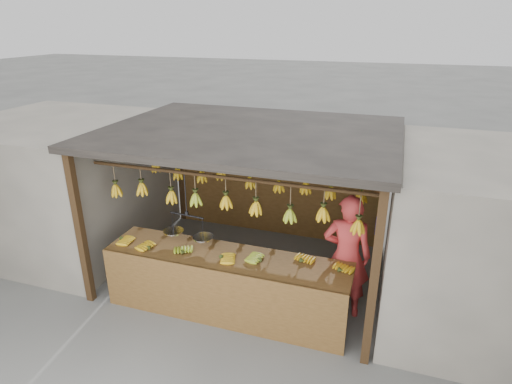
% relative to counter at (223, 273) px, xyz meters
% --- Properties ---
extents(ground, '(80.00, 80.00, 0.00)m').
position_rel_counter_xyz_m(ground, '(-0.04, 1.23, -0.71)').
color(ground, '#5B5B57').
extents(stall, '(4.30, 3.30, 2.40)m').
position_rel_counter_xyz_m(stall, '(-0.04, 1.56, 1.27)').
color(stall, black).
rests_on(stall, ground).
extents(neighbor_left, '(3.00, 3.00, 2.30)m').
position_rel_counter_xyz_m(neighbor_left, '(-3.64, 1.23, 0.44)').
color(neighbor_left, slate).
rests_on(neighbor_left, ground).
extents(neighbor_right, '(3.00, 3.00, 2.30)m').
position_rel_counter_xyz_m(neighbor_right, '(3.56, 1.23, 0.44)').
color(neighbor_right, slate).
rests_on(neighbor_right, ground).
extents(counter, '(3.44, 0.78, 0.96)m').
position_rel_counter_xyz_m(counter, '(0.00, 0.00, 0.00)').
color(counter, brown).
rests_on(counter, ground).
extents(hanging_bananas, '(3.60, 2.25, 0.40)m').
position_rel_counter_xyz_m(hanging_bananas, '(-0.03, 1.23, 0.90)').
color(hanging_bananas, gold).
rests_on(hanging_bananas, ground).
extents(balance_scale, '(0.77, 0.32, 0.94)m').
position_rel_counter_xyz_m(balance_scale, '(-0.62, 0.23, 0.42)').
color(balance_scale, black).
rests_on(balance_scale, ground).
extents(vendor, '(0.69, 0.48, 1.80)m').
position_rel_counter_xyz_m(vendor, '(1.56, 0.63, 0.20)').
color(vendor, '#BF3333').
rests_on(vendor, ground).
extents(bag_bundles, '(0.08, 0.26, 1.19)m').
position_rel_counter_xyz_m(bag_bundles, '(1.90, 2.58, 0.29)').
color(bag_bundles, yellow).
rests_on(bag_bundles, ground).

